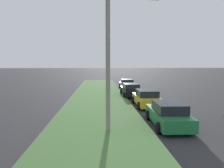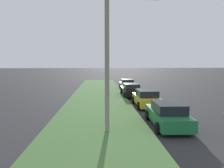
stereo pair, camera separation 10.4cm
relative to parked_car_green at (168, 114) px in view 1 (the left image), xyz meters
The scene contains 6 objects.
grass_median 4.84m from the parked_car_green, 62.17° to the left, with size 60.00×6.00×0.12m, color #477238.
parked_car_green is the anchor object (origin of this frame).
parked_car_yellow 5.65m from the parked_car_green, ahead, with size 4.30×2.02×1.47m.
parked_car_black 11.05m from the parked_car_green, ahead, with size 4.34×2.09×1.47m.
parked_car_silver 17.20m from the parked_car_green, ahead, with size 4.33×2.07×1.47m.
streetlight 5.03m from the parked_car_green, 105.72° to the left, with size 0.47×2.88×7.50m.
Camera 1 is at (-3.88, 6.11, 3.79)m, focal length 32.43 mm.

